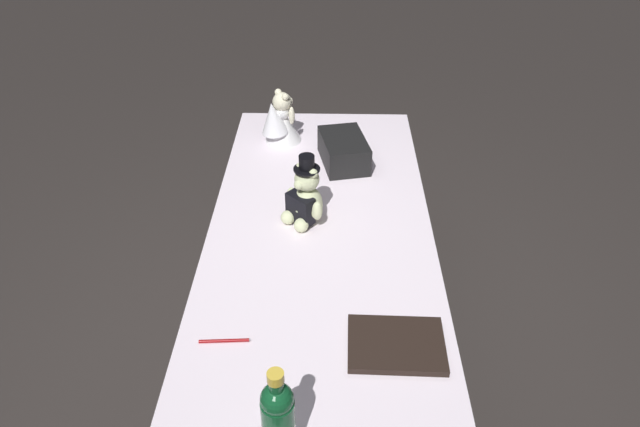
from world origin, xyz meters
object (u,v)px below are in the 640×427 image
at_px(guestbook, 396,344).
at_px(champagne_bottle, 278,420).
at_px(teddy_bear_bride, 280,120).
at_px(teddy_bear_groom, 305,199).
at_px(gift_case_black, 344,151).
at_px(signing_pen, 226,341).

bearing_deg(guestbook, champagne_bottle, -41.11).
distance_m(teddy_bear_bride, champagne_bottle, 1.57).
distance_m(champagne_bottle, guestbook, 0.47).
height_order(teddy_bear_groom, gift_case_black, teddy_bear_groom).
xyz_separation_m(teddy_bear_bride, gift_case_black, (0.19, 0.28, -0.05)).
relative_size(champagne_bottle, signing_pen, 1.86).
xyz_separation_m(champagne_bottle, signing_pen, (-0.34, -0.18, -0.12)).
bearing_deg(guestbook, signing_pen, -89.70).
bearing_deg(teddy_bear_groom, guestbook, 25.15).
height_order(teddy_bear_bride, guestbook, teddy_bear_bride).
xyz_separation_m(teddy_bear_groom, champagne_bottle, (0.94, -0.02, 0.02)).
height_order(teddy_bear_groom, teddy_bear_bride, teddy_bear_groom).
relative_size(teddy_bear_groom, signing_pen, 1.78).
bearing_deg(teddy_bear_groom, teddy_bear_bride, -167.47).
relative_size(gift_case_black, guestbook, 1.09).
bearing_deg(guestbook, gift_case_black, -171.02).
bearing_deg(champagne_bottle, guestbook, 137.64).
bearing_deg(gift_case_black, guestbook, 7.74).
relative_size(teddy_bear_groom, guestbook, 0.98).
bearing_deg(guestbook, teddy_bear_bride, -159.75).
bearing_deg(champagne_bottle, gift_case_black, 173.14).
relative_size(teddy_bear_bride, signing_pen, 1.56).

